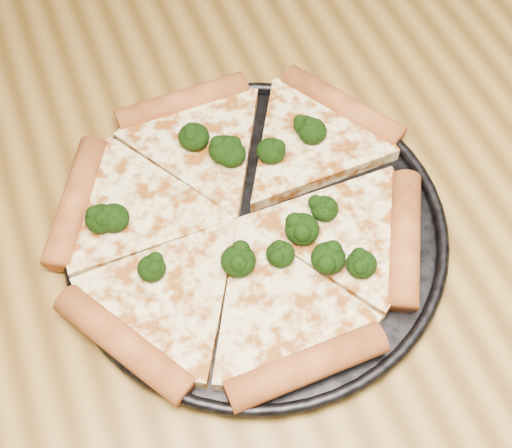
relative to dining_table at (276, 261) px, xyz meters
name	(u,v)px	position (x,y,z in m)	size (l,w,h in m)	color
ground	(267,430)	(0.00, 0.00, -0.66)	(4.00, 4.00, 0.00)	brown
dining_table	(276,261)	(0.00, 0.00, 0.00)	(1.20, 0.90, 0.75)	olive
pizza_pan	(256,229)	(-0.03, -0.01, 0.10)	(0.35, 0.35, 0.02)	black
pizza	(240,217)	(-0.04, 0.00, 0.11)	(0.37, 0.33, 0.03)	#FFE89C
broccoli_florets	(246,200)	(-0.03, 0.01, 0.12)	(0.25, 0.21, 0.02)	black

